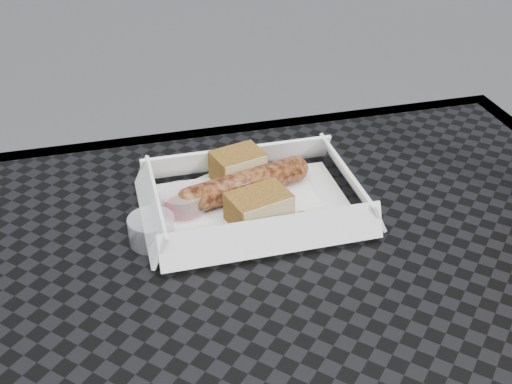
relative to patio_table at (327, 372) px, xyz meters
The scene contains 9 objects.
patio_table is the anchor object (origin of this frame).
food_tray 0.21m from the patio_table, 98.16° to the left, with size 0.22×0.15×0.00m, color white.
bratwurst 0.23m from the patio_table, 98.65° to the left, with size 0.17×0.07×0.03m.
bread_near 0.27m from the patio_table, 97.09° to the left, with size 0.06×0.04×0.04m, color brown.
bread_far 0.19m from the patio_table, 99.99° to the left, with size 0.07×0.04×0.03m, color brown.
veg_garnish 0.16m from the patio_table, 81.96° to the left, with size 0.03×0.03×0.00m.
napkin 0.23m from the patio_table, 109.92° to the left, with size 0.12×0.12×0.00m, color white.
condiment_cup_sauce 0.24m from the patio_table, 118.45° to the left, with size 0.05×0.05×0.03m, color maroon.
condiment_cup_empty 0.23m from the patio_table, 133.27° to the left, with size 0.05×0.05×0.03m, color silver.
Camera 1 is at (-0.18, -0.40, 1.17)m, focal length 45.00 mm.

